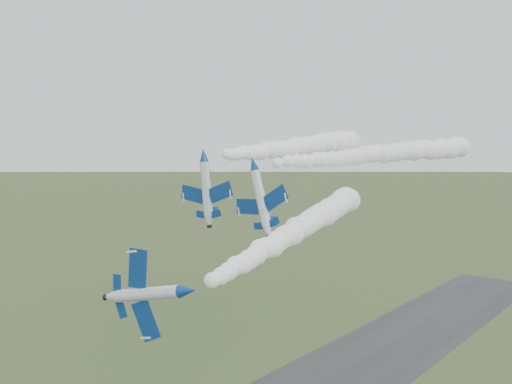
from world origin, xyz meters
TOP-DOWN VIEW (x-y plane):
  - jet_lead at (13.60, -0.64)m, footprint 4.37×12.05m
  - smoke_trail_jet_lead at (6.89, 29.38)m, footprint 17.51×54.82m
  - jet_pair_left at (-8.50, 24.67)m, footprint 10.67×12.86m
  - smoke_trail_jet_pair_left at (-10.67, 54.46)m, footprint 7.31×53.52m
  - jet_pair_right at (2.54, 23.72)m, footprint 9.85×12.25m
  - smoke_trail_jet_pair_right at (5.89, 60.96)m, footprint 9.07×68.72m

SIDE VIEW (x-z plane):
  - jet_lead at x=13.60m, z-range 25.63..35.52m
  - smoke_trail_jet_lead at x=6.89m, z-range 30.73..35.31m
  - jet_pair_right at x=2.54m, z-range 41.01..44.85m
  - smoke_trail_jet_pair_right at x=5.89m, z-range 41.71..46.37m
  - jet_pair_left at x=-8.50m, z-range 42.47..45.69m
  - smoke_trail_jet_pair_left at x=-10.67m, z-range 42.74..47.82m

